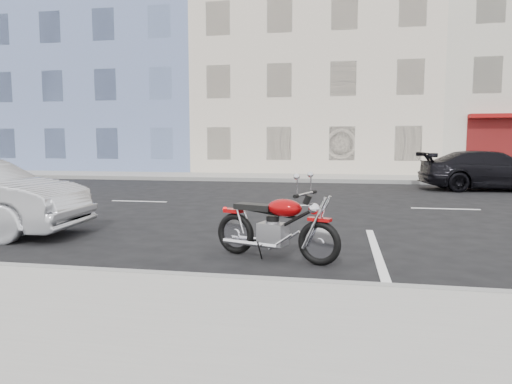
# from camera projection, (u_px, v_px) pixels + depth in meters

# --- Properties ---
(ground) EXTENTS (120.00, 120.00, 0.00)m
(ground) POSITION_uv_depth(u_px,v_px,m) (362.00, 207.00, 11.50)
(ground) COLOR black
(ground) RESTS_ON ground
(sidewalk_far) EXTENTS (80.00, 3.40, 0.15)m
(sidewalk_far) POSITION_uv_depth(u_px,v_px,m) (242.00, 177.00, 20.90)
(sidewalk_far) COLOR gray
(sidewalk_far) RESTS_ON ground
(curb_far) EXTENTS (80.00, 0.12, 0.16)m
(curb_far) POSITION_uv_depth(u_px,v_px,m) (233.00, 180.00, 19.24)
(curb_far) COLOR gray
(curb_far) RESTS_ON ground
(bldg_blue) EXTENTS (12.00, 12.00, 13.00)m
(bldg_blue) POSITION_uv_depth(u_px,v_px,m) (130.00, 67.00, 29.29)
(bldg_blue) COLOR #6174A2
(bldg_blue) RESTS_ON ground
(bldg_cream) EXTENTS (12.00, 12.00, 11.50)m
(bldg_cream) POSITION_uv_depth(u_px,v_px,m) (318.00, 74.00, 27.19)
(bldg_cream) COLOR beige
(bldg_cream) RESTS_ON ground
(motorcycle) EXTENTS (1.81, 0.84, 0.95)m
(motorcycle) POSITION_uv_depth(u_px,v_px,m) (321.00, 233.00, 5.91)
(motorcycle) COLOR black
(motorcycle) RESTS_ON ground
(car_far) EXTENTS (4.82, 2.37, 1.35)m
(car_far) POSITION_uv_depth(u_px,v_px,m) (490.00, 171.00, 15.55)
(car_far) COLOR black
(car_far) RESTS_ON ground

